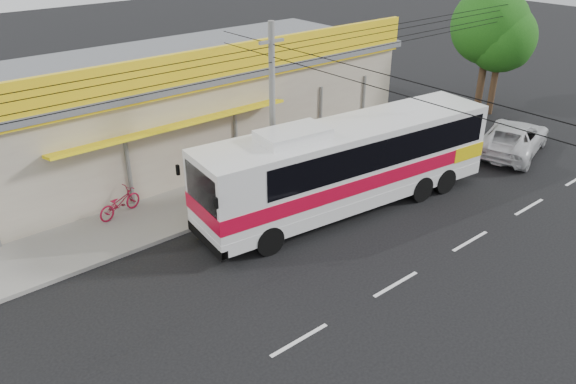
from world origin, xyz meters
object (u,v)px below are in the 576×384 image
at_px(motorbike_red, 119,203).
at_px(white_car, 513,138).
at_px(tree_far, 503,40).
at_px(coach_bus, 353,159).
at_px(utility_pole, 272,57).
at_px(tree_near, 492,28).

relative_size(motorbike_red, white_car, 0.35).
bearing_deg(tree_far, motorbike_red, 174.49).
xyz_separation_m(coach_bus, motorbike_red, (-7.39, 4.90, -1.37)).
relative_size(coach_bus, tree_far, 2.03).
bearing_deg(utility_pole, tree_near, 4.44).
relative_size(coach_bus, motorbike_red, 6.54).
distance_m(motorbike_red, utility_pole, 7.87).
bearing_deg(motorbike_red, utility_pole, -134.08).
height_order(tree_near, tree_far, tree_near).
bearing_deg(white_car, tree_far, -65.62).
bearing_deg(tree_near, coach_bus, -166.20).
xyz_separation_m(white_car, tree_far, (4.44, 3.87, 3.41)).
relative_size(coach_bus, white_car, 2.31).
bearing_deg(white_car, utility_pole, 58.01).
bearing_deg(tree_far, utility_pole, -177.93).
height_order(motorbike_red, utility_pole, utility_pole).
height_order(white_car, tree_far, tree_far).
xyz_separation_m(motorbike_red, tree_near, (21.54, -1.43, 4.05)).
bearing_deg(coach_bus, white_car, 0.33).
height_order(coach_bus, tree_near, tree_near).
bearing_deg(motorbike_red, tree_far, -112.52).
bearing_deg(tree_near, tree_far, -74.82).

